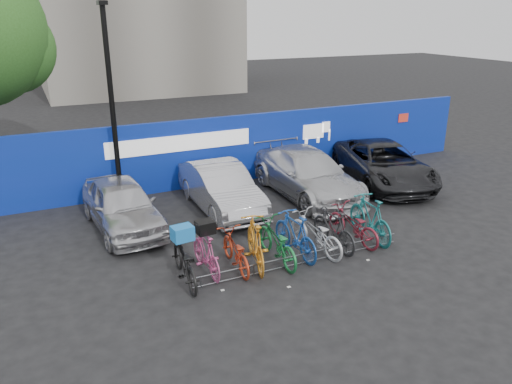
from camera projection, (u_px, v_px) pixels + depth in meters
ground at (290, 254)px, 12.68m from camera, size 100.00×100.00×0.00m
hoarding at (208, 152)px, 17.39m from camera, size 22.00×0.18×2.40m
lamppost at (112, 102)px, 14.90m from camera, size 0.25×0.50×6.11m
bike_rack at (302, 259)px, 12.12m from camera, size 5.60×0.03×0.30m
car_0 at (122, 205)px, 14.00m from camera, size 1.96×4.24×1.41m
car_1 at (221, 188)px, 15.35m from camera, size 1.51×4.29×1.41m
car_2 at (307, 174)px, 16.55m from camera, size 2.10×5.16×1.50m
car_3 at (383, 163)px, 17.77m from camera, size 3.63×5.61×1.44m
bike_0 at (184, 261)px, 11.24m from camera, size 0.80×2.02×1.04m
bike_1 at (206, 253)px, 11.64m from camera, size 0.52×1.71×1.02m
bike_2 at (235, 251)px, 11.84m from camera, size 0.70×1.77×0.92m
bike_3 at (255, 243)px, 11.95m from camera, size 1.03×2.05×1.19m
bike_4 at (277, 242)px, 12.17m from camera, size 0.69×1.96×1.03m
bike_5 at (295, 235)px, 12.45m from camera, size 0.66×1.93×1.14m
bike_6 at (315, 233)px, 12.65m from camera, size 1.02×2.05×1.03m
bike_7 at (334, 229)px, 12.87m from camera, size 0.58×1.83×1.09m
bike_8 at (353, 225)px, 13.21m from camera, size 0.93×1.95×0.98m
bike_9 at (370, 218)px, 13.37m from camera, size 0.72×2.05×1.21m
cargo_crate at (182, 233)px, 11.00m from camera, size 0.50×0.40×0.33m
cargo_topcase at (205, 227)px, 11.42m from camera, size 0.42×0.38×0.29m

